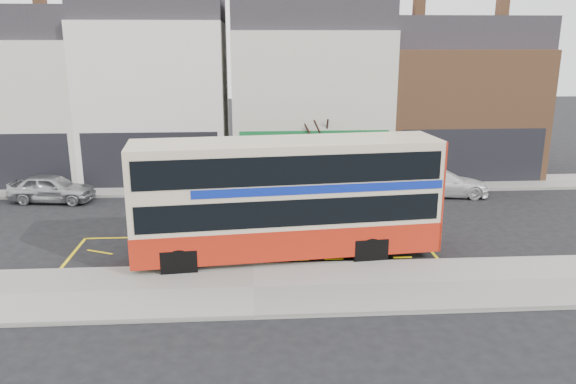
{
  "coord_description": "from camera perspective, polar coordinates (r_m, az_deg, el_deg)",
  "views": [
    {
      "loc": [
        -0.0,
        -19.41,
        8.08
      ],
      "look_at": [
        1.42,
        2.0,
        2.2
      ],
      "focal_mm": 35.0,
      "sensor_mm": 36.0,
      "label": 1
    }
  ],
  "objects": [
    {
      "name": "far_pavement",
      "position": [
        31.45,
        -3.68,
        0.54
      ],
      "size": [
        50.0,
        3.0,
        0.15
      ],
      "primitive_type": "cube",
      "color": "gray",
      "rests_on": "ground"
    },
    {
      "name": "car_grey",
      "position": [
        30.15,
        -0.3,
        1.03
      ],
      "size": [
        4.08,
        2.2,
        1.28
      ],
      "primitive_type": "imported",
      "rotation": [
        0.0,
        0.0,
        1.34
      ],
      "color": "#43454B",
      "rests_on": "ground"
    },
    {
      "name": "pavement",
      "position": [
        18.89,
        -3.5,
        -9.77
      ],
      "size": [
        40.0,
        4.0,
        0.15
      ],
      "primitive_type": "cube",
      "color": "gray",
      "rests_on": "ground"
    },
    {
      "name": "terrace_far_left",
      "position": [
        37.1,
        -25.45,
        8.82
      ],
      "size": [
        8.0,
        8.01,
        10.8
      ],
      "color": "beige",
      "rests_on": "ground"
    },
    {
      "name": "road_markings",
      "position": [
        22.51,
        -3.57,
        -5.73
      ],
      "size": [
        14.0,
        3.4,
        0.01
      ],
      "primitive_type": null,
      "color": "yellow",
      "rests_on": "ground"
    },
    {
      "name": "car_white",
      "position": [
        30.86,
        15.38,
        0.92
      ],
      "size": [
        4.98,
        2.46,
        1.39
      ],
      "primitive_type": "imported",
      "rotation": [
        0.0,
        0.0,
        1.46
      ],
      "color": "white",
      "rests_on": "ground"
    },
    {
      "name": "bus_stop_post",
      "position": [
        20.01,
        -10.95,
        -2.68
      ],
      "size": [
        0.77,
        0.14,
        3.08
      ],
      "rotation": [
        0.0,
        0.0,
        0.05
      ],
      "color": "black",
      "rests_on": "pavement"
    },
    {
      "name": "street_tree_right",
      "position": [
        31.3,
        2.85,
        6.63
      ],
      "size": [
        2.29,
        2.29,
        4.94
      ],
      "color": "#321E16",
      "rests_on": "ground"
    },
    {
      "name": "terrace_right",
      "position": [
        36.77,
        16.3,
        9.24
      ],
      "size": [
        9.0,
        8.01,
        10.3
      ],
      "color": "brown",
      "rests_on": "ground"
    },
    {
      "name": "ground",
      "position": [
        21.03,
        -3.54,
        -7.3
      ],
      "size": [
        120.0,
        120.0,
        0.0
      ],
      "primitive_type": "plane",
      "color": "black",
      "rests_on": "ground"
    },
    {
      "name": "car_silver",
      "position": [
        30.99,
        -22.87,
        0.36
      ],
      "size": [
        4.43,
        2.26,
        1.44
      ],
      "primitive_type": "imported",
      "rotation": [
        0.0,
        0.0,
        1.43
      ],
      "color": "#A7A8AB",
      "rests_on": "ground"
    },
    {
      "name": "terrace_green_shop",
      "position": [
        34.71,
        2.03,
        10.34
      ],
      "size": [
        9.0,
        8.01,
        11.3
      ],
      "color": "beige",
      "rests_on": "ground"
    },
    {
      "name": "terrace_left",
      "position": [
        34.95,
        -13.07,
        10.4
      ],
      "size": [
        8.0,
        8.01,
        11.8
      ],
      "color": "white",
      "rests_on": "ground"
    },
    {
      "name": "kerb",
      "position": [
        20.65,
        -3.54,
        -7.51
      ],
      "size": [
        40.0,
        0.15,
        0.15
      ],
      "primitive_type": "cube",
      "color": "gray",
      "rests_on": "ground"
    },
    {
      "name": "double_decker_bus",
      "position": [
        20.88,
        -0.09,
        -0.52
      ],
      "size": [
        11.53,
        3.73,
        4.52
      ],
      "rotation": [
        0.0,
        0.0,
        0.1
      ],
      "color": "beige",
      "rests_on": "ground"
    }
  ]
}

